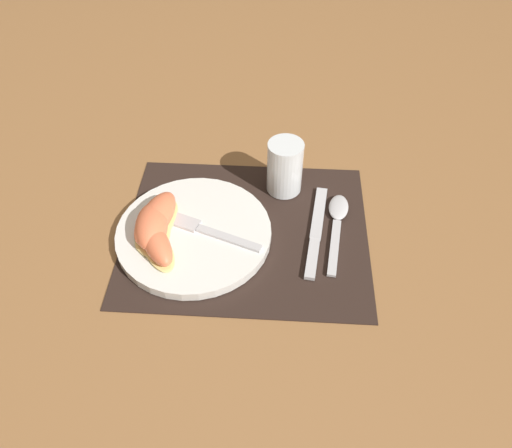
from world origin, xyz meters
TOP-DOWN VIEW (x-y plane):
  - ground_plane at (0.00, 0.00)m, footprint 3.00×3.00m
  - placemat at (0.00, 0.00)m, footprint 0.40×0.34m
  - plate at (-0.08, -0.02)m, footprint 0.25×0.25m
  - juice_glass at (0.06, 0.11)m, footprint 0.06×0.06m
  - knife at (0.12, 0.00)m, footprint 0.04×0.21m
  - spoon at (0.15, 0.04)m, footprint 0.05×0.18m
  - fork at (-0.07, -0.02)m, footprint 0.18×0.08m
  - citrus_wedge_0 at (-0.15, -0.01)m, footprint 0.08×0.13m
  - citrus_wedge_1 at (-0.15, -0.03)m, footprint 0.07×0.11m
  - citrus_wedge_2 at (-0.14, -0.06)m, footprint 0.09×0.12m

SIDE VIEW (x-z plane):
  - ground_plane at x=0.00m, z-range 0.00..0.00m
  - placemat at x=0.00m, z-range 0.00..0.00m
  - knife at x=0.12m, z-range 0.00..0.01m
  - spoon at x=0.15m, z-range 0.00..0.01m
  - plate at x=-0.08m, z-range 0.00..0.02m
  - fork at x=-0.07m, z-range 0.02..0.02m
  - citrus_wedge_2 at x=-0.14m, z-range 0.02..0.05m
  - citrus_wedge_0 at x=-0.15m, z-range 0.02..0.06m
  - citrus_wedge_1 at x=-0.15m, z-range 0.02..0.06m
  - juice_glass at x=0.06m, z-range 0.00..0.10m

